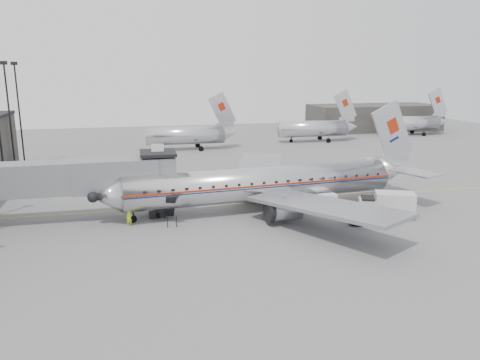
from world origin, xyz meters
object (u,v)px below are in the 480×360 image
at_px(baggage_cart_navy, 361,215).
at_px(ramp_worker, 129,218).
at_px(service_van, 387,204).
at_px(baggage_cart_white, 326,201).
at_px(airliner, 268,183).

height_order(baggage_cart_navy, ramp_worker, baggage_cart_navy).
distance_m(service_van, baggage_cart_white, 6.16).
distance_m(airliner, service_van, 11.93).
xyz_separation_m(airliner, baggage_cart_white, (6.03, -1.06, -1.93)).
xyz_separation_m(airliner, service_van, (10.72, -5.03, -1.47)).
xyz_separation_m(service_van, baggage_cart_navy, (-3.62, -1.54, -0.37)).
height_order(airliner, baggage_cart_white, airliner).
xyz_separation_m(baggage_cart_navy, ramp_worker, (-21.07, 4.33, -0.17)).
bearing_deg(baggage_cart_navy, ramp_worker, -176.19).
distance_m(airliner, baggage_cart_navy, 9.85).
bearing_deg(airliner, ramp_worker, -175.81).
distance_m(airliner, baggage_cart_white, 6.42).
bearing_deg(baggage_cart_white, baggage_cart_navy, -81.86).
xyz_separation_m(service_van, baggage_cart_white, (-4.69, 3.97, -0.46)).
bearing_deg(ramp_worker, baggage_cart_navy, -32.93).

